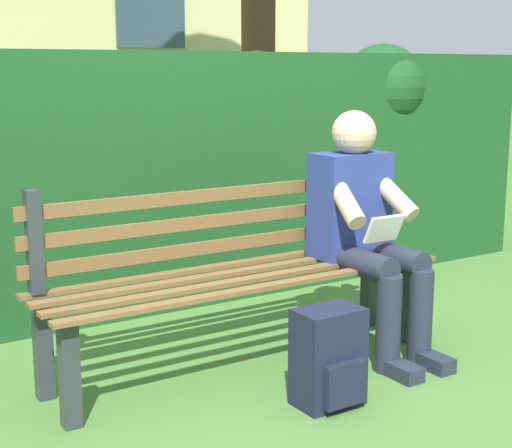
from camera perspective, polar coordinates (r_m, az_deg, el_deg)
ground at (r=3.76m, az=-0.84°, el=-10.37°), size 60.00×60.00×0.00m
park_bench at (r=3.68m, az=-1.46°, el=-3.32°), size 1.97×0.48×0.90m
person_seated at (r=3.86m, az=7.95°, el=-0.11°), size 0.44×0.73×1.19m
hedge_backdrop at (r=4.77m, az=-6.13°, el=3.81°), size 5.36×0.72×1.55m
backpack at (r=3.32m, az=5.32°, el=-9.69°), size 0.28×0.26×0.42m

